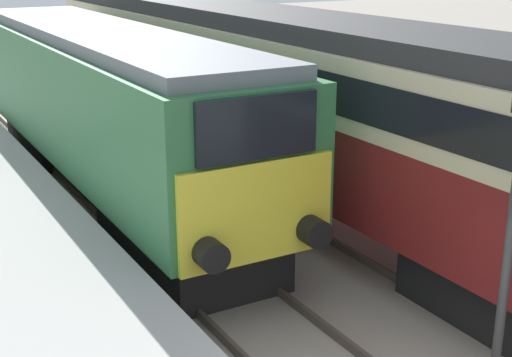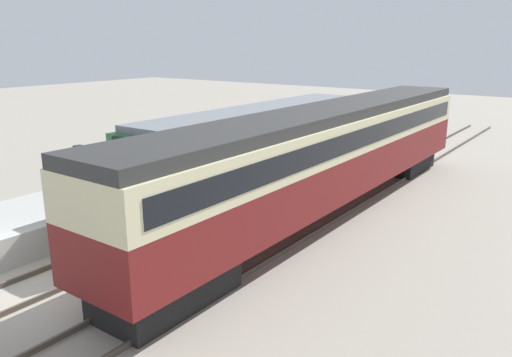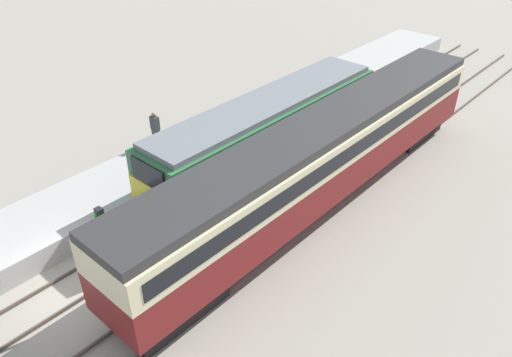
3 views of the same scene
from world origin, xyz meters
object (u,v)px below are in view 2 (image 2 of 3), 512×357
signal_post (85,211)px  luggage_crate (213,155)px  locomotive (261,147)px  passenger_carriage (329,150)px  person_on_platform (133,152)px

signal_post → luggage_crate: bearing=115.0°
luggage_crate → locomotive: bearing=-9.0°
passenger_carriage → signal_post: (-1.70, -9.30, -0.12)m
locomotive → person_on_platform: (-4.60, -2.90, -0.27)m
passenger_carriage → signal_post: passenger_carriage is taller
person_on_platform → luggage_crate: bearing=65.9°
passenger_carriage → person_on_platform: size_ratio=12.44×
passenger_carriage → luggage_crate: 6.66m
locomotive → person_on_platform: 5.44m
locomotive → person_on_platform: locomotive is taller
person_on_platform → signal_post: 9.33m
locomotive → passenger_carriage: passenger_carriage is taller
passenger_carriage → locomotive: bearing=172.3°
person_on_platform → luggage_crate: 3.74m
locomotive → signal_post: bearing=-80.1°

